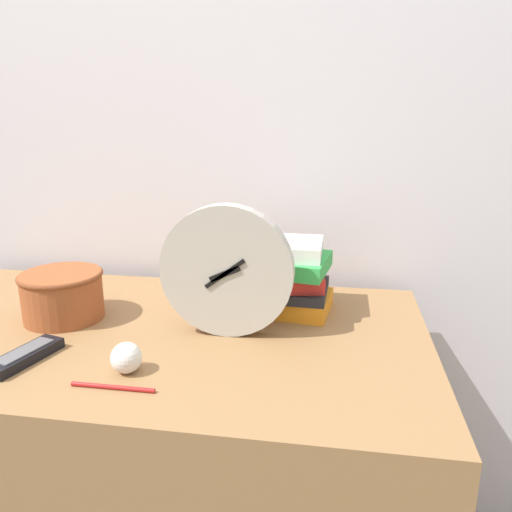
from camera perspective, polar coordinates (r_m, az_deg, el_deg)
name	(u,v)px	position (r m, az deg, el deg)	size (l,w,h in m)	color
wall_back	(187,111)	(1.45, -7.93, 16.06)	(6.00, 0.04, 2.40)	silver
desk	(149,467)	(1.34, -12.10, -22.54)	(1.26, 0.70, 0.73)	olive
desk_clock	(227,271)	(1.05, -3.38, -1.75)	(0.28, 0.04, 0.28)	#B7B2A8
book_stack	(282,277)	(1.20, 3.01, -2.40)	(0.25, 0.20, 0.17)	orange
basket	(62,293)	(1.24, -21.25, -4.01)	(0.19, 0.19, 0.11)	#994C28
tv_remote	(25,356)	(1.07, -24.92, -10.30)	(0.09, 0.16, 0.02)	black
crumpled_paper_ball	(126,358)	(0.96, -14.60, -11.18)	(0.06, 0.06, 0.06)	white
pen	(113,387)	(0.93, -16.06, -14.20)	(0.15, 0.01, 0.01)	#B21E1E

